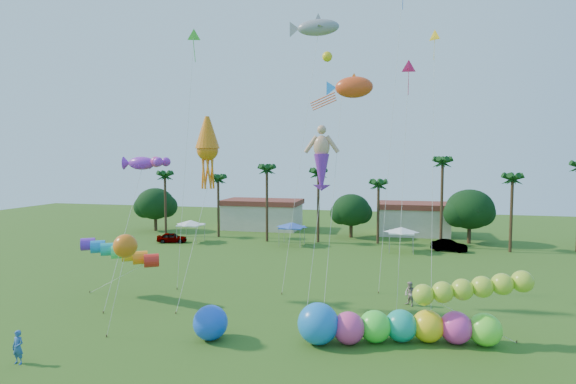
% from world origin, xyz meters
% --- Properties ---
extents(tree_line, '(69.46, 8.91, 11.00)m').
position_xyz_m(tree_line, '(3.57, 44.00, 4.28)').
color(tree_line, '#3A2819').
rests_on(tree_line, ground).
extents(buildings_row, '(35.00, 7.00, 4.00)m').
position_xyz_m(buildings_row, '(-3.09, 50.00, 2.00)').
color(buildings_row, beige).
rests_on(buildings_row, ground).
extents(tent_row, '(31.00, 4.00, 0.60)m').
position_xyz_m(tent_row, '(-6.00, 36.33, 2.75)').
color(tent_row, white).
rests_on(tent_row, ground).
extents(car_a, '(4.24, 2.52, 1.35)m').
position_xyz_m(car_a, '(-22.37, 35.04, 0.68)').
color(car_a, '#4C4C54').
rests_on(car_a, ground).
extents(car_b, '(4.48, 2.18, 1.42)m').
position_xyz_m(car_b, '(13.76, 37.70, 0.71)').
color(car_b, '#4C4C54').
rests_on(car_b, ground).
extents(spectator_a, '(0.70, 0.48, 1.87)m').
position_xyz_m(spectator_a, '(-12.78, -0.35, 0.93)').
color(spectator_a, '#2D5BA0').
rests_on(spectator_a, ground).
extents(spectator_b, '(1.14, 1.14, 1.86)m').
position_xyz_m(spectator_b, '(8.47, 14.95, 0.93)').
color(spectator_b, '#A9948D').
rests_on(spectator_b, ground).
extents(caterpillar_inflatable, '(12.35, 4.60, 2.52)m').
position_xyz_m(caterpillar_inflatable, '(7.09, 7.34, 1.06)').
color(caterpillar_inflatable, '#E43C87').
rests_on(caterpillar_inflatable, ground).
extents(blue_ball, '(2.17, 2.17, 2.17)m').
position_xyz_m(blue_ball, '(-3.84, 5.26, 1.08)').
color(blue_ball, blue).
rests_on(blue_ball, ground).
extents(rainbow_tube, '(8.64, 3.89, 4.00)m').
position_xyz_m(rainbow_tube, '(-12.97, 10.63, 3.46)').
color(rainbow_tube, red).
rests_on(rainbow_tube, ground).
extents(green_worm, '(9.22, 2.28, 3.71)m').
position_xyz_m(green_worm, '(9.03, 8.13, 2.93)').
color(green_worm, '#A8CF2E').
rests_on(green_worm, ground).
extents(orange_ball_kite, '(2.12, 1.48, 6.60)m').
position_xyz_m(orange_ball_kite, '(-9.08, 4.33, 5.86)').
color(orange_ball_kite, orange).
rests_on(orange_ball_kite, ground).
extents(merman_kite, '(2.09, 3.94, 13.48)m').
position_xyz_m(merman_kite, '(1.61, 14.47, 11.02)').
color(merman_kite, tan).
rests_on(merman_kite, ground).
extents(fish_kite, '(4.81, 7.30, 18.01)m').
position_xyz_m(fish_kite, '(3.87, 16.52, 17.05)').
color(fish_kite, '#E34519').
rests_on(fish_kite, ground).
extents(shark_kite, '(5.39, 7.21, 24.29)m').
position_xyz_m(shark_kite, '(0.10, 21.37, 23.35)').
color(shark_kite, gray).
rests_on(shark_kite, ground).
extents(squid_kite, '(2.55, 4.26, 14.68)m').
position_xyz_m(squid_kite, '(-6.89, 12.09, 12.00)').
color(squid_kite, orange).
rests_on(squid_kite, ground).
extents(lobster_kite, '(4.11, 6.18, 11.74)m').
position_xyz_m(lobster_kite, '(-13.04, 12.80, 10.96)').
color(lobster_kite, purple).
rests_on(lobster_kite, ground).
extents(delta_kite_red, '(1.30, 3.77, 18.88)m').
position_xyz_m(delta_kite_red, '(8.07, 15.79, 17.97)').
color(delta_kite_red, '#E91956').
rests_on(delta_kite_red, ground).
extents(delta_kite_yellow, '(1.03, 4.92, 21.45)m').
position_xyz_m(delta_kite_yellow, '(10.03, 17.35, 20.36)').
color(delta_kite_yellow, yellow).
rests_on(delta_kite_yellow, ground).
extents(delta_kite_green, '(1.38, 3.60, 23.06)m').
position_xyz_m(delta_kite_green, '(-10.67, 17.94, 22.07)').
color(delta_kite_green, '#43D030').
rests_on(delta_kite_green, ground).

